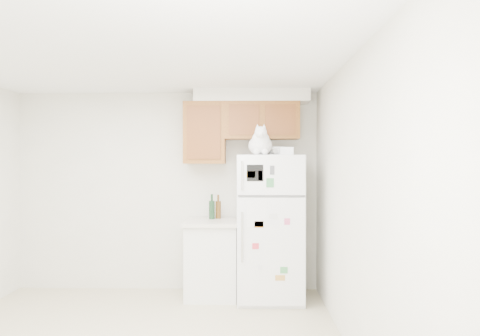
{
  "coord_description": "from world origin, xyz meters",
  "views": [
    {
      "loc": [
        1.02,
        -3.43,
        1.61
      ],
      "look_at": [
        0.94,
        1.55,
        1.55
      ],
      "focal_mm": 32.0,
      "sensor_mm": 36.0,
      "label": 1
    }
  ],
  "objects_px": {
    "refrigerator": "(270,227)",
    "storage_box_back": "(277,151)",
    "bottle_green": "(212,207)",
    "bottle_amber": "(218,207)",
    "storage_box_front": "(287,151)",
    "cat": "(261,144)",
    "base_counter": "(212,258)"
  },
  "relations": [
    {
      "from": "cat",
      "to": "storage_box_back",
      "type": "height_order",
      "value": "cat"
    },
    {
      "from": "refrigerator",
      "to": "bottle_green",
      "type": "height_order",
      "value": "refrigerator"
    },
    {
      "from": "base_counter",
      "to": "storage_box_front",
      "type": "relative_size",
      "value": 6.13
    },
    {
      "from": "refrigerator",
      "to": "storage_box_front",
      "type": "bearing_deg",
      "value": -34.62
    },
    {
      "from": "base_counter",
      "to": "bottle_green",
      "type": "distance_m",
      "value": 0.62
    },
    {
      "from": "bottle_green",
      "to": "storage_box_front",
      "type": "bearing_deg",
      "value": -20.3
    },
    {
      "from": "base_counter",
      "to": "bottle_green",
      "type": "bearing_deg",
      "value": 95.03
    },
    {
      "from": "refrigerator",
      "to": "bottle_amber",
      "type": "height_order",
      "value": "refrigerator"
    },
    {
      "from": "storage_box_front",
      "to": "cat",
      "type": "bearing_deg",
      "value": -170.08
    },
    {
      "from": "cat",
      "to": "bottle_amber",
      "type": "distance_m",
      "value": 1.0
    },
    {
      "from": "refrigerator",
      "to": "bottle_amber",
      "type": "bearing_deg",
      "value": 158.43
    },
    {
      "from": "cat",
      "to": "storage_box_back",
      "type": "bearing_deg",
      "value": 38.95
    },
    {
      "from": "base_counter",
      "to": "bottle_amber",
      "type": "distance_m",
      "value": 0.63
    },
    {
      "from": "refrigerator",
      "to": "storage_box_front",
      "type": "xyz_separation_m",
      "value": [
        0.19,
        -0.13,
        0.89
      ]
    },
    {
      "from": "storage_box_back",
      "to": "bottle_green",
      "type": "xyz_separation_m",
      "value": [
        -0.79,
        0.17,
        -0.68
      ]
    },
    {
      "from": "storage_box_back",
      "to": "cat",
      "type": "bearing_deg",
      "value": -137.87
    },
    {
      "from": "cat",
      "to": "bottle_green",
      "type": "bearing_deg",
      "value": 150.45
    },
    {
      "from": "bottle_green",
      "to": "base_counter",
      "type": "bearing_deg",
      "value": -84.97
    },
    {
      "from": "storage_box_back",
      "to": "bottle_amber",
      "type": "xyz_separation_m",
      "value": [
        -0.72,
        0.22,
        -0.68
      ]
    },
    {
      "from": "refrigerator",
      "to": "bottle_amber",
      "type": "relative_size",
      "value": 5.78
    },
    {
      "from": "refrigerator",
      "to": "cat",
      "type": "xyz_separation_m",
      "value": [
        -0.11,
        -0.14,
        0.98
      ]
    },
    {
      "from": "refrigerator",
      "to": "storage_box_back",
      "type": "bearing_deg",
      "value": 17.07
    },
    {
      "from": "refrigerator",
      "to": "storage_box_back",
      "type": "relative_size",
      "value": 9.44
    },
    {
      "from": "base_counter",
      "to": "cat",
      "type": "xyz_separation_m",
      "value": [
        0.58,
        -0.21,
        1.37
      ]
    },
    {
      "from": "bottle_amber",
      "to": "base_counter",
      "type": "bearing_deg",
      "value": -110.34
    },
    {
      "from": "bottle_green",
      "to": "bottle_amber",
      "type": "relative_size",
      "value": 1.04
    },
    {
      "from": "bottle_green",
      "to": "bottle_amber",
      "type": "height_order",
      "value": "bottle_green"
    },
    {
      "from": "refrigerator",
      "to": "storage_box_front",
      "type": "height_order",
      "value": "storage_box_front"
    },
    {
      "from": "storage_box_front",
      "to": "bottle_amber",
      "type": "height_order",
      "value": "storage_box_front"
    },
    {
      "from": "bottle_amber",
      "to": "refrigerator",
      "type": "bearing_deg",
      "value": -21.57
    },
    {
      "from": "bottle_green",
      "to": "refrigerator",
      "type": "bearing_deg",
      "value": -15.73
    },
    {
      "from": "refrigerator",
      "to": "cat",
      "type": "height_order",
      "value": "cat"
    }
  ]
}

